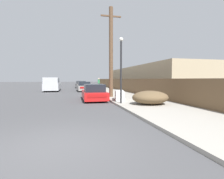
{
  "coord_description": "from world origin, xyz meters",
  "views": [
    {
      "loc": [
        0.34,
        -4.45,
        1.69
      ],
      "look_at": [
        4.08,
        11.14,
        0.73
      ],
      "focal_mm": 28.0,
      "sensor_mm": 36.0,
      "label": 1
    }
  ],
  "objects_px": {
    "street_lamp": "(121,65)",
    "car_parked_far": "(81,85)",
    "discarded_fridge": "(119,95)",
    "car_parked_mid": "(84,87)",
    "pedestrian": "(99,83)",
    "parked_sports_car_red": "(94,93)",
    "pickup_truck": "(52,84)",
    "brush_pile": "(150,97)",
    "utility_pole": "(111,52)"
  },
  "relations": [
    {
      "from": "street_lamp",
      "to": "car_parked_far",
      "type": "bearing_deg",
      "value": 93.35
    },
    {
      "from": "discarded_fridge",
      "to": "car_parked_mid",
      "type": "relative_size",
      "value": 0.45
    },
    {
      "from": "car_parked_far",
      "to": "pedestrian",
      "type": "xyz_separation_m",
      "value": [
        2.8,
        -3.62,
        0.38
      ]
    },
    {
      "from": "car_parked_mid",
      "to": "car_parked_far",
      "type": "bearing_deg",
      "value": 87.83
    },
    {
      "from": "parked_sports_car_red",
      "to": "car_parked_far",
      "type": "bearing_deg",
      "value": 91.04
    },
    {
      "from": "street_lamp",
      "to": "discarded_fridge",
      "type": "bearing_deg",
      "value": 77.58
    },
    {
      "from": "car_parked_mid",
      "to": "car_parked_far",
      "type": "distance_m",
      "value": 8.39
    },
    {
      "from": "car_parked_mid",
      "to": "pedestrian",
      "type": "height_order",
      "value": "pedestrian"
    },
    {
      "from": "car_parked_mid",
      "to": "parked_sports_car_red",
      "type": "bearing_deg",
      "value": -91.64
    },
    {
      "from": "pickup_truck",
      "to": "pedestrian",
      "type": "xyz_separation_m",
      "value": [
        7.15,
        3.64,
        0.07
      ]
    },
    {
      "from": "discarded_fridge",
      "to": "pickup_truck",
      "type": "xyz_separation_m",
      "value": [
        -6.0,
        13.15,
        0.46
      ]
    },
    {
      "from": "discarded_fridge",
      "to": "parked_sports_car_red",
      "type": "height_order",
      "value": "parked_sports_car_red"
    },
    {
      "from": "street_lamp",
      "to": "brush_pile",
      "type": "height_order",
      "value": "street_lamp"
    },
    {
      "from": "street_lamp",
      "to": "utility_pole",
      "type": "bearing_deg",
      "value": 85.63
    },
    {
      "from": "car_parked_far",
      "to": "street_lamp",
      "type": "distance_m",
      "value": 22.18
    },
    {
      "from": "car_parked_mid",
      "to": "brush_pile",
      "type": "bearing_deg",
      "value": -80.0
    },
    {
      "from": "pickup_truck",
      "to": "pedestrian",
      "type": "height_order",
      "value": "pickup_truck"
    },
    {
      "from": "car_parked_far",
      "to": "utility_pole",
      "type": "xyz_separation_m",
      "value": [
        1.61,
        -17.82,
        3.48
      ]
    },
    {
      "from": "utility_pole",
      "to": "pedestrian",
      "type": "distance_m",
      "value": 14.58
    },
    {
      "from": "car_parked_mid",
      "to": "utility_pole",
      "type": "height_order",
      "value": "utility_pole"
    },
    {
      "from": "car_parked_mid",
      "to": "pedestrian",
      "type": "relative_size",
      "value": 2.35
    },
    {
      "from": "utility_pole",
      "to": "discarded_fridge",
      "type": "bearing_deg",
      "value": -89.16
    },
    {
      "from": "car_parked_mid",
      "to": "utility_pole",
      "type": "bearing_deg",
      "value": -81.44
    },
    {
      "from": "utility_pole",
      "to": "street_lamp",
      "type": "bearing_deg",
      "value": -94.37
    },
    {
      "from": "discarded_fridge",
      "to": "utility_pole",
      "type": "distance_m",
      "value": 4.47
    },
    {
      "from": "brush_pile",
      "to": "car_parked_mid",
      "type": "bearing_deg",
      "value": 101.62
    },
    {
      "from": "pedestrian",
      "to": "parked_sports_car_red",
      "type": "bearing_deg",
      "value": -100.58
    },
    {
      "from": "car_parked_far",
      "to": "car_parked_mid",
      "type": "bearing_deg",
      "value": -94.97
    },
    {
      "from": "brush_pile",
      "to": "parked_sports_car_red",
      "type": "bearing_deg",
      "value": 127.54
    },
    {
      "from": "discarded_fridge",
      "to": "parked_sports_car_red",
      "type": "bearing_deg",
      "value": 155.01
    },
    {
      "from": "pickup_truck",
      "to": "brush_pile",
      "type": "xyz_separation_m",
      "value": [
        7.27,
        -15.72,
        -0.4
      ]
    },
    {
      "from": "car_parked_far",
      "to": "parked_sports_car_red",
      "type": "bearing_deg",
      "value": -94.67
    },
    {
      "from": "parked_sports_car_red",
      "to": "car_parked_mid",
      "type": "bearing_deg",
      "value": 91.28
    },
    {
      "from": "utility_pole",
      "to": "brush_pile",
      "type": "distance_m",
      "value": 6.41
    },
    {
      "from": "brush_pile",
      "to": "car_parked_far",
      "type": "bearing_deg",
      "value": 97.24
    },
    {
      "from": "car_parked_far",
      "to": "street_lamp",
      "type": "xyz_separation_m",
      "value": [
        1.29,
        -22.06,
        1.98
      ]
    },
    {
      "from": "parked_sports_car_red",
      "to": "brush_pile",
      "type": "xyz_separation_m",
      "value": [
        3.0,
        -3.91,
        -0.04
      ]
    },
    {
      "from": "parked_sports_car_red",
      "to": "pickup_truck",
      "type": "height_order",
      "value": "pickup_truck"
    },
    {
      "from": "street_lamp",
      "to": "parked_sports_car_red",
      "type": "bearing_deg",
      "value": 114.7
    },
    {
      "from": "brush_pile",
      "to": "pedestrian",
      "type": "bearing_deg",
      "value": 90.35
    },
    {
      "from": "discarded_fridge",
      "to": "brush_pile",
      "type": "bearing_deg",
      "value": -50.92
    },
    {
      "from": "street_lamp",
      "to": "pedestrian",
      "type": "xyz_separation_m",
      "value": [
        1.51,
        18.43,
        -1.6
      ]
    },
    {
      "from": "car_parked_mid",
      "to": "brush_pile",
      "type": "distance_m",
      "value": 14.89
    },
    {
      "from": "utility_pole",
      "to": "brush_pile",
      "type": "height_order",
      "value": "utility_pole"
    },
    {
      "from": "car_parked_far",
      "to": "brush_pile",
      "type": "distance_m",
      "value": 23.16
    },
    {
      "from": "car_parked_mid",
      "to": "street_lamp",
      "type": "bearing_deg",
      "value": -85.9
    },
    {
      "from": "parked_sports_car_red",
      "to": "car_parked_far",
      "type": "height_order",
      "value": "car_parked_far"
    },
    {
      "from": "car_parked_far",
      "to": "pickup_truck",
      "type": "height_order",
      "value": "pickup_truck"
    },
    {
      "from": "pedestrian",
      "to": "discarded_fridge",
      "type": "bearing_deg",
      "value": -93.91
    },
    {
      "from": "pickup_truck",
      "to": "pedestrian",
      "type": "relative_size",
      "value": 3.39
    }
  ]
}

